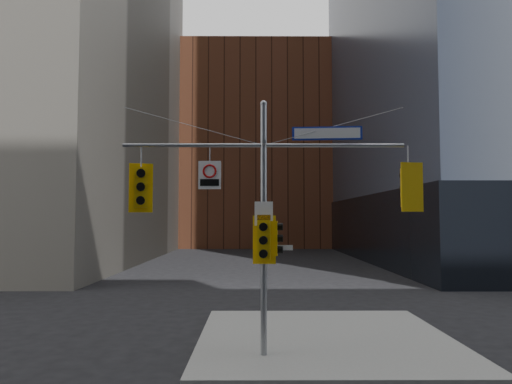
{
  "coord_description": "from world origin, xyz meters",
  "views": [
    {
      "loc": [
        -0.28,
        -10.87,
        3.92
      ],
      "look_at": [
        -0.22,
        2.0,
        4.67
      ],
      "focal_mm": 32.0,
      "sensor_mm": 36.0,
      "label": 1
    }
  ],
  "objects_px": {
    "traffic_light_pole_side": "(275,238)",
    "traffic_light_west_arm": "(141,187)",
    "traffic_light_east_arm": "(409,187)",
    "regulatory_sign_arm": "(210,174)",
    "signal_assembly": "(264,201)",
    "street_sign_blade": "(327,133)",
    "traffic_light_pole_front": "(264,240)"
  },
  "relations": [
    {
      "from": "traffic_light_pole_side",
      "to": "traffic_light_west_arm",
      "type": "bearing_deg",
      "value": 96.15
    },
    {
      "from": "traffic_light_west_arm",
      "to": "traffic_light_east_arm",
      "type": "xyz_separation_m",
      "value": [
        7.59,
        -0.01,
        0.0
      ]
    },
    {
      "from": "regulatory_sign_arm",
      "to": "traffic_light_east_arm",
      "type": "bearing_deg",
      "value": 2.43
    },
    {
      "from": "signal_assembly",
      "to": "traffic_light_west_arm",
      "type": "distance_m",
      "value": 3.5
    },
    {
      "from": "signal_assembly",
      "to": "traffic_light_east_arm",
      "type": "relative_size",
      "value": 5.79
    },
    {
      "from": "street_sign_blade",
      "to": "regulatory_sign_arm",
      "type": "distance_m",
      "value": 3.54
    },
    {
      "from": "signal_assembly",
      "to": "traffic_light_east_arm",
      "type": "bearing_deg",
      "value": 0.01
    },
    {
      "from": "traffic_light_pole_front",
      "to": "regulatory_sign_arm",
      "type": "xyz_separation_m",
      "value": [
        -1.53,
        0.25,
        1.84
      ]
    },
    {
      "from": "traffic_light_pole_side",
      "to": "street_sign_blade",
      "type": "bearing_deg",
      "value": -83.64
    },
    {
      "from": "traffic_light_pole_side",
      "to": "regulatory_sign_arm",
      "type": "distance_m",
      "value": 2.59
    },
    {
      "from": "traffic_light_west_arm",
      "to": "traffic_light_east_arm",
      "type": "relative_size",
      "value": 1.02
    },
    {
      "from": "traffic_light_west_arm",
      "to": "traffic_light_east_arm",
      "type": "height_order",
      "value": "traffic_light_west_arm"
    },
    {
      "from": "traffic_light_east_arm",
      "to": "regulatory_sign_arm",
      "type": "distance_m",
      "value": 5.65
    },
    {
      "from": "traffic_light_pole_front",
      "to": "street_sign_blade",
      "type": "distance_m",
      "value": 3.53
    },
    {
      "from": "traffic_light_east_arm",
      "to": "regulatory_sign_arm",
      "type": "xyz_separation_m",
      "value": [
        -5.64,
        -0.02,
        0.38
      ]
    },
    {
      "from": "traffic_light_pole_side",
      "to": "signal_assembly",
      "type": "bearing_deg",
      "value": 96.77
    },
    {
      "from": "street_sign_blade",
      "to": "traffic_light_east_arm",
      "type": "bearing_deg",
      "value": 4.32
    },
    {
      "from": "street_sign_blade",
      "to": "traffic_light_pole_side",
      "type": "bearing_deg",
      "value": -175.56
    },
    {
      "from": "traffic_light_east_arm",
      "to": "traffic_light_west_arm",
      "type": "bearing_deg",
      "value": -11.43
    },
    {
      "from": "traffic_light_east_arm",
      "to": "regulatory_sign_arm",
      "type": "bearing_deg",
      "value": -11.12
    },
    {
      "from": "signal_assembly",
      "to": "traffic_light_west_arm",
      "type": "xyz_separation_m",
      "value": [
        -3.48,
        0.01,
        0.38
      ]
    },
    {
      "from": "traffic_light_east_arm",
      "to": "street_sign_blade",
      "type": "distance_m",
      "value": 2.78
    },
    {
      "from": "traffic_light_east_arm",
      "to": "traffic_light_pole_front",
      "type": "xyz_separation_m",
      "value": [
        -4.11,
        -0.27,
        -1.47
      ]
    },
    {
      "from": "signal_assembly",
      "to": "regulatory_sign_arm",
      "type": "bearing_deg",
      "value": -179.24
    },
    {
      "from": "traffic_light_west_arm",
      "to": "signal_assembly",
      "type": "bearing_deg",
      "value": -13.44
    },
    {
      "from": "traffic_light_east_arm",
      "to": "traffic_light_pole_side",
      "type": "xyz_separation_m",
      "value": [
        -3.79,
        0.0,
        -1.44
      ]
    },
    {
      "from": "traffic_light_west_arm",
      "to": "traffic_light_pole_front",
      "type": "xyz_separation_m",
      "value": [
        3.48,
        -0.28,
        -1.47
      ]
    },
    {
      "from": "street_sign_blade",
      "to": "signal_assembly",
      "type": "bearing_deg",
      "value": -175.49
    },
    {
      "from": "traffic_light_east_arm",
      "to": "street_sign_blade",
      "type": "bearing_deg",
      "value": -11.41
    },
    {
      "from": "traffic_light_pole_side",
      "to": "regulatory_sign_arm",
      "type": "bearing_deg",
      "value": 97.02
    },
    {
      "from": "traffic_light_pole_side",
      "to": "traffic_light_east_arm",
      "type": "bearing_deg",
      "value": -83.71
    },
    {
      "from": "traffic_light_pole_side",
      "to": "street_sign_blade",
      "type": "distance_m",
      "value": 3.34
    }
  ]
}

